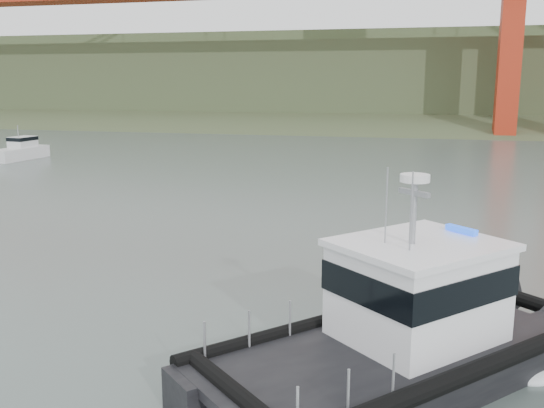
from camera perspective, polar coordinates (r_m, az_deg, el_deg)
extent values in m
plane|color=#475550|center=(21.44, -5.94, -10.83)|extent=(400.00, 400.00, 0.00)
cube|color=#324427|center=(111.10, 10.64, 7.13)|extent=(500.00, 44.72, 16.25)
cube|color=#324427|center=(138.77, 11.50, 10.41)|extent=(500.00, 70.00, 18.00)
cube|color=#324427|center=(163.75, 12.02, 12.28)|extent=(500.00, 60.00, 16.00)
cube|color=black|center=(18.62, 8.61, -12.92)|extent=(9.26, 10.06, 1.33)
cube|color=black|center=(16.77, 15.81, -16.14)|extent=(9.26, 10.06, 1.33)
cube|color=black|center=(17.07, 10.73, -13.39)|extent=(10.37, 10.83, 0.28)
cube|color=white|center=(17.29, 13.57, -8.13)|extent=(5.16, 5.21, 2.56)
cube|color=black|center=(17.14, 13.64, -6.68)|extent=(5.25, 5.30, 0.83)
cube|color=white|center=(16.89, 13.79, -3.75)|extent=(5.47, 5.52, 0.18)
cylinder|color=gray|center=(16.43, 13.15, -0.86)|extent=(0.18, 0.18, 2.00)
cylinder|color=white|center=(16.26, 13.30, 2.39)|extent=(0.78, 0.78, 0.20)
cube|color=silver|center=(69.31, -22.65, 4.36)|extent=(2.82, 6.90, 1.35)
cube|color=silver|center=(69.61, -22.41, 5.34)|extent=(2.02, 2.84, 1.35)
cube|color=black|center=(69.57, -22.44, 5.71)|extent=(2.08, 2.90, 0.39)
cylinder|color=gray|center=(69.09, -22.80, 6.30)|extent=(0.09, 0.09, 1.35)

